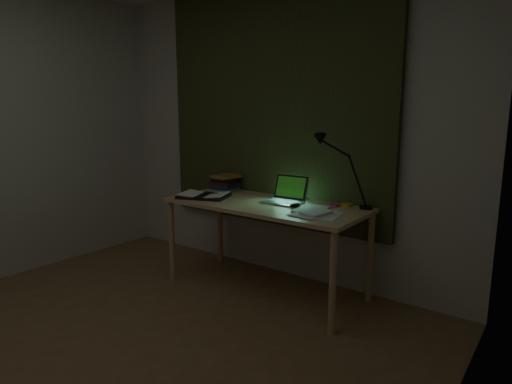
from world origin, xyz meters
The scene contains 13 objects.
floor centered at (0.00, 0.00, 0.00)m, with size 3.50×4.00×0.00m, color brown.
wall_back centered at (0.00, 2.00, 1.25)m, with size 3.50×0.00×2.50m, color beige.
wall_right centered at (1.75, 0.00, 1.25)m, with size 0.00×4.00×2.50m, color beige.
curtain centered at (0.00, 1.96, 1.45)m, with size 2.20×0.06×2.00m, color #2B3118.
desk centered at (0.22, 1.58, 0.36)m, with size 1.57×0.69×0.72m, color tan, non-canonical shape.
laptop centered at (0.33, 1.65, 0.82)m, with size 0.29×0.33×0.21m, color #ABABB0, non-canonical shape.
open_textbook centered at (-0.32, 1.46, 0.73)m, with size 0.39×0.28×0.03m, color white, non-canonical shape.
book_stack centered at (-0.37, 1.79, 0.79)m, with size 0.19×0.23×0.15m, color white, non-canonical shape.
loose_papers centered at (0.66, 1.51, 0.73)m, with size 0.33×0.35×0.02m, color silver, non-canonical shape.
mouse centered at (0.48, 1.58, 0.73)m, with size 0.06×0.09×0.03m, color black.
sticky_yellow centered at (0.77, 1.86, 0.72)m, with size 0.08×0.08×0.02m, color gold.
sticky_pink centered at (0.70, 1.79, 0.72)m, with size 0.07×0.07×0.02m, color #CF5065.
desk_lamp centered at (0.92, 1.85, 0.98)m, with size 0.35×0.27×0.52m, color black, non-canonical shape.
Camera 1 is at (2.10, -1.06, 1.41)m, focal length 30.00 mm.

